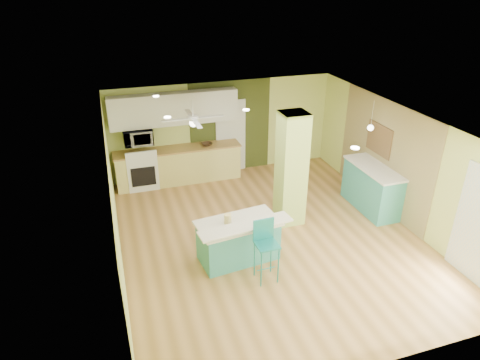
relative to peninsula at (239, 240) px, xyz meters
name	(u,v)px	position (x,y,z in m)	size (l,w,h in m)	color
floor	(269,237)	(0.84, 0.51, -0.44)	(6.00, 7.00, 0.01)	#9E6D37
ceiling	(273,123)	(0.84, 0.51, 2.07)	(6.00, 7.00, 0.01)	white
wall_back	(223,128)	(0.84, 4.02, 0.82)	(6.00, 0.01, 2.50)	#DAE97D
wall_front	(373,301)	(0.84, -2.99, 0.82)	(6.00, 0.01, 2.50)	#DAE97D
wall_left	(114,207)	(-2.16, 0.51, 0.82)	(0.01, 7.00, 2.50)	#DAE97D
wall_right	(400,165)	(3.85, 0.51, 0.82)	(0.01, 7.00, 2.50)	#DAE97D
wood_panel	(383,155)	(3.83, 1.11, 0.82)	(0.02, 3.40, 2.50)	#907D52
olive_accent	(230,127)	(1.04, 4.00, 0.82)	(2.20, 0.02, 2.50)	#3E471C
interior_door	(231,136)	(1.04, 3.97, 0.57)	(0.82, 0.05, 2.00)	white
french_door	(480,227)	(3.81, -1.79, 0.62)	(0.04, 1.08, 2.10)	white
column	(291,169)	(1.49, 1.01, 0.82)	(0.55, 0.55, 2.50)	#AEC85C
kitchen_run	(179,165)	(-0.46, 3.71, 0.04)	(3.25, 0.63, 0.94)	#DDD073
stove	(142,170)	(-1.41, 3.70, 0.03)	(0.76, 0.66, 1.08)	white
upper_cabinets	(174,109)	(-0.46, 3.83, 1.52)	(3.20, 0.34, 0.80)	silver
microwave	(138,137)	(-1.41, 3.71, 0.92)	(0.70, 0.48, 0.39)	silver
ceiling_fan	(193,119)	(-0.26, 2.51, 1.64)	(1.41, 1.41, 0.61)	silver
pendant_lamp	(370,128)	(3.49, 1.26, 1.45)	(0.14, 0.14, 0.69)	white
wall_decor	(379,139)	(3.81, 1.31, 1.12)	(0.03, 0.90, 0.70)	brown
peninsula	(239,240)	(0.00, 0.00, 0.00)	(1.78, 1.11, 0.94)	teal
bar_stool	(265,241)	(0.28, -0.66, 0.35)	(0.39, 0.39, 1.16)	teal
side_counter	(372,188)	(3.54, 0.94, 0.10)	(0.70, 1.64, 1.05)	teal
fruit_bowl	(207,144)	(0.30, 3.67, 0.54)	(0.28, 0.28, 0.07)	#3C2818
canister	(228,219)	(-0.19, 0.05, 0.47)	(0.14, 0.14, 0.19)	yellow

